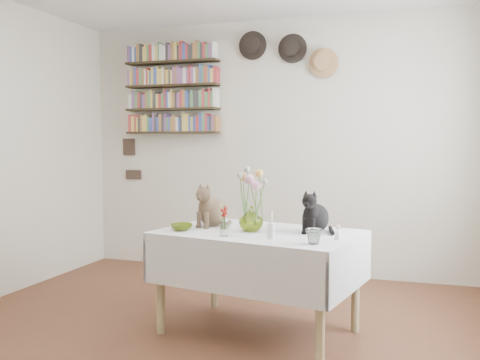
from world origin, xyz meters
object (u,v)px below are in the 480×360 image
(black_cat, at_px, (316,210))
(flower_vase, at_px, (251,219))
(bookshelf_unit, at_px, (172,89))
(dining_table, at_px, (259,257))
(tabby_cat, at_px, (213,204))

(black_cat, distance_m, flower_vase, 0.44)
(bookshelf_unit, bearing_deg, dining_table, -49.34)
(dining_table, distance_m, black_cat, 0.50)
(tabby_cat, xyz_separation_m, bookshelf_unit, (-1.01, 1.49, 0.99))
(flower_vase, bearing_deg, dining_table, 12.93)
(bookshelf_unit, bearing_deg, black_cat, -40.86)
(black_cat, height_order, flower_vase, black_cat)
(tabby_cat, height_order, flower_vase, tabby_cat)
(flower_vase, height_order, bookshelf_unit, bookshelf_unit)
(tabby_cat, xyz_separation_m, black_cat, (0.75, -0.03, -0.01))
(black_cat, bearing_deg, bookshelf_unit, 151.80)
(black_cat, relative_size, flower_vase, 1.69)
(tabby_cat, bearing_deg, black_cat, 10.89)
(flower_vase, bearing_deg, tabby_cat, 156.33)
(tabby_cat, distance_m, black_cat, 0.75)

